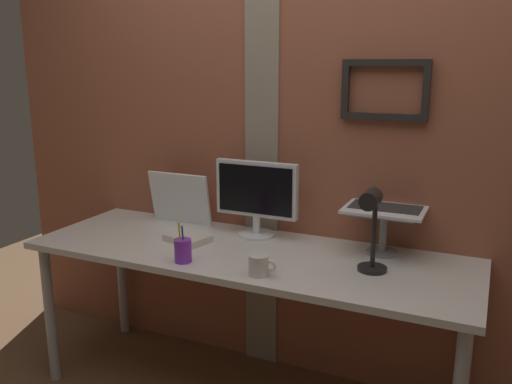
% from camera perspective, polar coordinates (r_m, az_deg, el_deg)
% --- Properties ---
extents(brick_wall_back, '(3.52, 0.16, 2.41)m').
position_cam_1_polar(brick_wall_back, '(2.61, 5.71, 5.71)').
color(brick_wall_back, '#9E563D').
rests_on(brick_wall_back, ground_plane).
extents(desk, '(2.01, 0.67, 0.74)m').
position_cam_1_polar(desk, '(2.44, -0.99, -7.81)').
color(desk, silver).
rests_on(desk, ground_plane).
extents(monitor, '(0.42, 0.18, 0.37)m').
position_cam_1_polar(monitor, '(2.57, 0.04, -0.17)').
color(monitor, white).
rests_on(monitor, desk).
extents(laptop_stand, '(0.28, 0.22, 0.20)m').
position_cam_1_polar(laptop_stand, '(2.41, 13.45, -3.43)').
color(laptop_stand, gray).
rests_on(laptop_stand, desk).
extents(laptop, '(0.34, 0.33, 0.24)m').
position_cam_1_polar(laptop, '(2.45, 13.98, -0.07)').
color(laptop, white).
rests_on(laptop, laptop_stand).
extents(whiteboard_panel, '(0.35, 0.07, 0.27)m').
position_cam_1_polar(whiteboard_panel, '(2.82, -8.13, -0.66)').
color(whiteboard_panel, white).
rests_on(whiteboard_panel, desk).
extents(desk_lamp, '(0.12, 0.20, 0.36)m').
position_cam_1_polar(desk_lamp, '(2.13, 12.23, -3.15)').
color(desk_lamp, black).
rests_on(desk_lamp, desk).
extents(pen_cup, '(0.07, 0.07, 0.18)m').
position_cam_1_polar(pen_cup, '(2.29, -7.81, -6.18)').
color(pen_cup, purple).
rests_on(pen_cup, desk).
extents(coffee_mug, '(0.12, 0.08, 0.08)m').
position_cam_1_polar(coffee_mug, '(2.14, 0.33, -7.81)').
color(coffee_mug, silver).
rests_on(coffee_mug, desk).
extents(paper_clutter_stack, '(0.23, 0.18, 0.03)m').
position_cam_1_polar(paper_clutter_stack, '(2.56, -7.30, -4.90)').
color(paper_clutter_stack, silver).
rests_on(paper_clutter_stack, desk).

